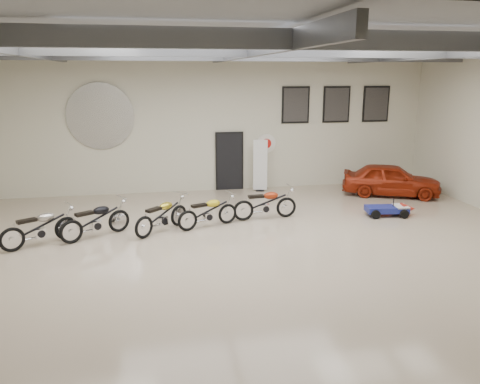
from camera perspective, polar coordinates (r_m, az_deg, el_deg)
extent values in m
cube|color=tan|center=(11.92, 1.08, -6.53)|extent=(16.00, 12.00, 0.01)
cube|color=slate|center=(11.17, 1.21, 18.21)|extent=(16.00, 12.00, 0.01)
cube|color=beige|center=(17.15, -3.02, 8.44)|extent=(16.00, 0.02, 5.00)
cube|color=black|center=(17.38, -1.30, 3.70)|extent=(0.92, 0.08, 2.10)
imported|color=maroon|center=(17.44, 17.95, 1.45)|extent=(2.60, 3.62, 1.15)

